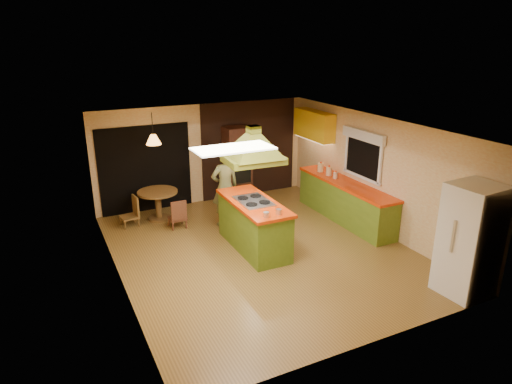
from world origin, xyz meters
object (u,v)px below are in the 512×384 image
kitchen_island (254,224)px  refrigerator (470,240)px  man (225,187)px  canister_large (329,171)px  wall_oven (237,164)px  dining_table (158,200)px

kitchen_island → refrigerator: refrigerator is taller
man → refrigerator: (2.48, -4.40, 0.06)m
kitchen_island → canister_large: 2.73m
kitchen_island → wall_oven: size_ratio=1.05×
wall_oven → refrigerator: bearing=-74.7°
refrigerator → canister_large: size_ratio=9.16×
kitchen_island → dining_table: kitchen_island is taller
kitchen_island → wall_oven: 2.91m
canister_large → kitchen_island: bearing=-157.7°
refrigerator → canister_large: refrigerator is taller
refrigerator → wall_oven: (-1.57, 5.79, 0.02)m
man → dining_table: man is taller
refrigerator → canister_large: (0.06, 4.06, 0.08)m
canister_large → wall_oven: bearing=133.3°
wall_oven → man: bearing=-123.1°
kitchen_island → canister_large: size_ratio=9.78×
refrigerator → man: bearing=115.9°
man → dining_table: size_ratio=1.94×
kitchen_island → dining_table: (-1.33, 2.34, -0.02)m
wall_oven → canister_large: (1.63, -1.73, 0.06)m
wall_oven → canister_large: wall_oven is taller
refrigerator → dining_table: refrigerator is taller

